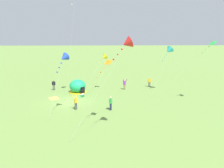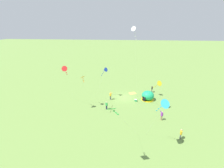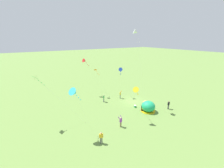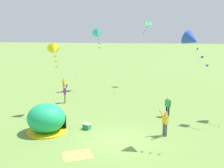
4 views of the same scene
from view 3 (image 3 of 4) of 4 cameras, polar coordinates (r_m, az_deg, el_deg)
name	(u,v)px [view 3 (image 3 of 4)]	position (r m, az deg, el deg)	size (l,w,h in m)	color
ground_plane	(133,102)	(34.61, 7.98, -6.62)	(300.00, 300.00, 0.00)	olive
popup_tent	(148,107)	(30.48, 13.63, -8.34)	(2.81, 2.81, 2.10)	#1EAD6B
picnic_blanket	(147,102)	(35.00, 13.26, -6.64)	(1.70, 1.30, 0.01)	gold
cooler_box	(135,106)	(31.88, 8.78, -8.39)	(0.63, 0.53, 0.44)	#1E8C4C
person_strolling	(120,94)	(35.73, 3.17, -3.96)	(0.71, 0.69, 1.89)	#4C4C51
person_watching_sky	(169,105)	(32.62, 20.73, -7.33)	(0.25, 0.59, 1.72)	#4C4C51
person_with_toddler	(104,98)	(33.81, -3.14, -5.29)	(0.50, 0.41, 1.72)	#1E2347
person_arms_raised	(121,121)	(24.93, 3.34, -13.97)	(0.61, 0.71, 1.89)	#8C7251
person_center_field	(101,137)	(21.66, -4.15, -19.51)	(0.33, 0.57, 1.72)	#4C4C51
kite_red	(85,61)	(37.55, -10.40, 8.65)	(1.56, 5.67, 9.08)	silver
kite_green	(37,80)	(25.60, -26.51, 1.53)	(3.98, 6.78, 8.44)	silver
kite_blue	(121,70)	(35.71, 3.28, 5.44)	(2.98, 2.38, 7.21)	silver
kite_yellow	(136,90)	(25.31, 9.23, -2.30)	(2.97, 4.54, 6.16)	silver
kite_white	(136,32)	(29.78, 9.03, 18.97)	(2.32, 3.04, 15.50)	silver
kite_orange	(96,71)	(36.36, -6.01, 4.85)	(1.13, 3.58, 6.82)	silver
kite_cyan	(74,93)	(21.20, -14.25, -3.18)	(2.02, 3.48, 7.44)	silver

